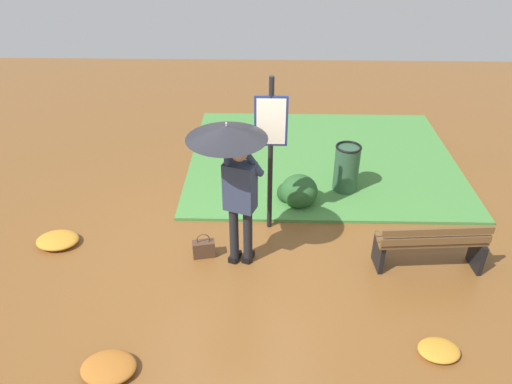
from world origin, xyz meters
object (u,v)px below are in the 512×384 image
trash_bin (346,169)px  park_bench (431,244)px  handbag (204,248)px  person_with_umbrella (233,160)px  info_sign_post (271,139)px

trash_bin → park_bench: bearing=113.6°
handbag → park_bench: size_ratio=0.26×
person_with_umbrella → handbag: bearing=-13.7°
person_with_umbrella → handbag: size_ratio=5.53×
park_bench → trash_bin: trash_bin is taller
info_sign_post → trash_bin: (-1.24, -1.03, -1.03)m
park_bench → info_sign_post: bearing=-23.2°
info_sign_post → handbag: size_ratio=6.22×
park_bench → trash_bin: bearing=-66.4°
person_with_umbrella → park_bench: (-2.53, 0.08, -1.15)m
trash_bin → info_sign_post: bearing=39.7°
person_with_umbrella → park_bench: bearing=178.2°
park_bench → handbag: bearing=-3.6°
park_bench → trash_bin: 2.09m
handbag → info_sign_post: bearing=-141.6°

